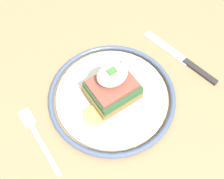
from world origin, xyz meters
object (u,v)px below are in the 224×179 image
at_px(plate, 112,96).
at_px(fork, 38,137).
at_px(sandwich, 112,87).
at_px(knife, 185,61).

bearing_deg(plate, fork, 176.85).
distance_m(sandwich, knife, 0.19).
bearing_deg(sandwich, plate, 64.37).
bearing_deg(fork, sandwich, -3.55).
bearing_deg(knife, plate, 175.32).
bearing_deg(plate, sandwich, -115.63).
bearing_deg(fork, knife, -3.97).
relative_size(sandwich, knife, 0.62).
xyz_separation_m(plate, knife, (0.18, -0.01, -0.01)).
bearing_deg(plate, knife, -4.68).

